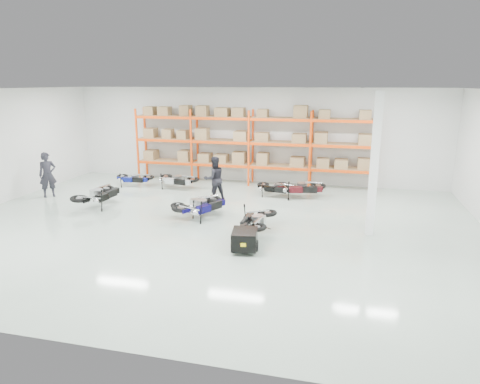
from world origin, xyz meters
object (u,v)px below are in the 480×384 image
(moto_blue_centre, at_px, (202,202))
(moto_silver_left, at_px, (196,201))
(moto_touring_right, at_px, (256,217))
(trailer, at_px, (245,239))
(person_back, at_px, (214,179))
(moto_back_a, at_px, (133,176))
(moto_back_c, at_px, (276,185))
(moto_back_d, at_px, (300,185))
(moto_black_far_left, at_px, (98,191))
(moto_back_b, at_px, (176,177))
(person_left, at_px, (48,175))

(moto_blue_centre, relative_size, moto_silver_left, 1.19)
(moto_touring_right, xyz_separation_m, trailer, (0.00, -1.60, -0.19))
(moto_blue_centre, xyz_separation_m, person_back, (-0.24, 2.33, 0.34))
(moto_back_a, bearing_deg, person_back, -111.96)
(moto_back_c, bearing_deg, moto_back_d, -76.94)
(moto_black_far_left, bearing_deg, moto_silver_left, -174.74)
(moto_back_a, distance_m, moto_back_b, 2.13)
(moto_touring_right, relative_size, person_left, 0.96)
(moto_back_a, xyz_separation_m, moto_back_b, (2.13, 0.04, 0.05))
(moto_back_b, bearing_deg, moto_silver_left, -136.74)
(moto_blue_centre, relative_size, person_left, 0.99)
(moto_black_far_left, distance_m, moto_back_a, 3.42)
(moto_blue_centre, xyz_separation_m, moto_back_d, (3.14, 3.60, -0.01))
(moto_blue_centre, height_order, moto_silver_left, moto_blue_centre)
(moto_blue_centre, distance_m, moto_touring_right, 2.47)
(trailer, relative_size, moto_back_d, 0.81)
(moto_black_far_left, xyz_separation_m, moto_back_c, (6.47, 3.17, -0.12))
(moto_back_b, relative_size, moto_back_d, 0.93)
(moto_black_far_left, xyz_separation_m, moto_touring_right, (6.59, -1.52, -0.05))
(moto_silver_left, bearing_deg, moto_touring_right, -176.80)
(person_left, height_order, person_back, person_left)
(trailer, distance_m, moto_back_a, 9.47)
(moto_back_b, bearing_deg, moto_back_c, -82.15)
(moto_blue_centre, relative_size, moto_back_a, 1.21)
(moto_back_b, xyz_separation_m, person_left, (-4.72, -2.63, 0.42))
(trailer, relative_size, moto_back_c, 0.96)
(moto_silver_left, height_order, moto_back_c, moto_silver_left)
(moto_blue_centre, distance_m, person_left, 7.36)
(moto_black_far_left, xyz_separation_m, trailer, (6.59, -3.12, -0.24))
(moto_back_c, bearing_deg, trailer, -166.84)
(trailer, height_order, moto_back_c, moto_back_c)
(moto_back_a, xyz_separation_m, moto_back_d, (7.80, -0.23, 0.09))
(moto_silver_left, height_order, moto_back_d, moto_back_d)
(moto_back_b, relative_size, moto_back_c, 1.10)
(moto_silver_left, height_order, moto_black_far_left, moto_black_far_left)
(person_back, bearing_deg, trailer, 77.92)
(moto_blue_centre, relative_size, moto_back_b, 1.09)
(moto_blue_centre, bearing_deg, moto_back_d, -102.52)
(moto_blue_centre, bearing_deg, moto_back_a, -10.80)
(trailer, xyz_separation_m, person_left, (-9.45, 3.94, 0.59))
(moto_back_b, height_order, moto_back_c, moto_back_b)
(moto_back_a, bearing_deg, moto_back_c, -95.34)
(moto_back_a, relative_size, person_left, 0.82)
(moto_blue_centre, xyz_separation_m, person_left, (-7.24, 1.23, 0.37))
(person_back, bearing_deg, person_left, -29.09)
(moto_silver_left, relative_size, moto_touring_right, 0.87)
(moto_back_c, height_order, moto_back_d, moto_back_d)
(moto_blue_centre, height_order, moto_back_b, moto_blue_centre)
(moto_black_far_left, distance_m, moto_back_b, 3.92)
(person_left, bearing_deg, trailer, -68.69)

